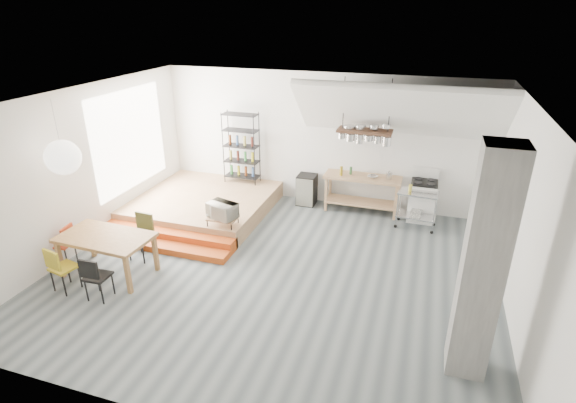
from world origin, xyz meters
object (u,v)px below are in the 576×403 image
(dining_table, at_px, (105,240))
(rolling_cart, at_px, (417,205))
(mini_fridge, at_px, (307,190))
(stove, at_px, (422,200))

(dining_table, height_order, rolling_cart, rolling_cart)
(rolling_cart, height_order, mini_fridge, rolling_cart)
(dining_table, xyz_separation_m, mini_fridge, (2.60, 4.22, -0.32))
(dining_table, xyz_separation_m, rolling_cart, (5.28, 3.72, -0.15))
(stove, relative_size, dining_table, 0.69)
(stove, relative_size, rolling_cart, 1.31)
(rolling_cart, xyz_separation_m, mini_fridge, (-2.67, 0.50, -0.17))
(dining_table, bearing_deg, rolling_cart, 37.50)
(dining_table, bearing_deg, mini_fridge, 60.64)
(stove, xyz_separation_m, rolling_cart, (-0.10, -0.46, 0.07))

